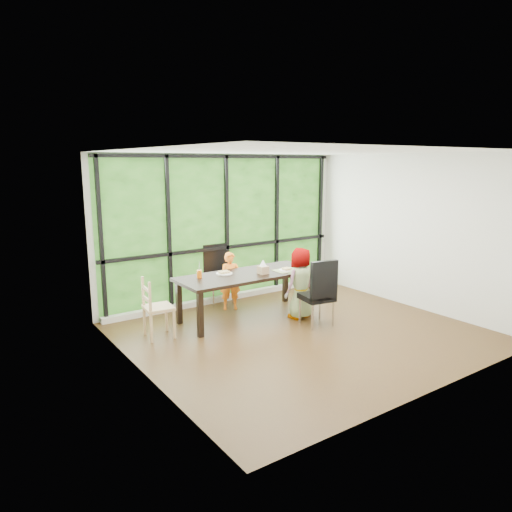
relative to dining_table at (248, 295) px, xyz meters
name	(u,v)px	position (x,y,z in m)	size (l,w,h in m)	color
ground	(302,333)	(0.27, -1.10, -0.38)	(5.00, 5.00, 0.00)	black
back_wall	(225,228)	(0.27, 1.15, 0.98)	(5.00, 5.00, 0.00)	silver
foliage_backdrop	(226,228)	(0.27, 1.13, 0.98)	(4.80, 0.02, 2.65)	#204816
window_mullions	(227,229)	(0.27, 1.09, 0.98)	(4.80, 0.06, 2.65)	black
window_sill	(229,297)	(0.27, 1.05, -0.33)	(4.80, 0.12, 0.10)	silver
dining_table	(248,295)	(0.00, 0.00, 0.00)	(2.36, 0.92, 0.75)	black
chair_window_leather	(219,275)	(-0.01, 0.93, 0.17)	(0.46, 0.46, 1.08)	black
chair_interior_leather	(317,292)	(0.69, -0.94, 0.17)	(0.46, 0.46, 1.08)	black
chair_end_beech	(158,307)	(-1.57, 0.01, 0.08)	(0.42, 0.40, 0.90)	tan
child_toddler	(230,281)	(0.00, 0.55, 0.13)	(0.37, 0.24, 1.02)	orange
child_older	(300,283)	(0.70, -0.52, 0.22)	(0.58, 0.38, 1.18)	slate
placemat	(287,270)	(0.67, -0.19, 0.38)	(0.42, 0.31, 0.01)	tan
plate_far	(224,274)	(-0.33, 0.19, 0.38)	(0.27, 0.27, 0.02)	white
plate_near	(287,270)	(0.66, -0.21, 0.38)	(0.27, 0.27, 0.02)	white
orange_cup	(199,274)	(-0.79, 0.19, 0.44)	(0.08, 0.08, 0.13)	orange
green_cup	(302,266)	(0.95, -0.25, 0.43)	(0.07, 0.07, 0.11)	#52D125
tissue_box	(263,270)	(0.20, -0.15, 0.44)	(0.15, 0.15, 0.13)	tan
crepe_rolls_far	(224,272)	(-0.33, 0.19, 0.41)	(0.20, 0.12, 0.04)	tan
crepe_rolls_near	(287,269)	(0.66, -0.21, 0.41)	(0.15, 0.12, 0.04)	tan
straw_white	(199,268)	(-0.79, 0.19, 0.54)	(0.01, 0.01, 0.20)	white
straw_pink	(302,260)	(0.95, -0.25, 0.53)	(0.01, 0.01, 0.20)	pink
tissue	(263,263)	(0.20, -0.15, 0.56)	(0.12, 0.12, 0.11)	white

